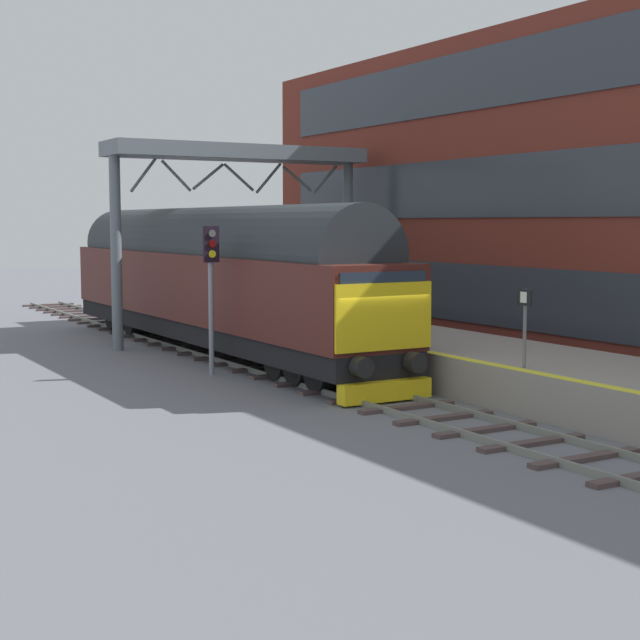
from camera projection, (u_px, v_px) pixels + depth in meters
ground_plane at (359, 395)px, 23.57m from camera, size 140.00×140.00×0.00m
track_main at (359, 393)px, 23.57m from camera, size 2.50×60.00×0.15m
station_platform at (475, 364)px, 25.31m from camera, size 4.00×44.00×1.01m
diesel_locomotive at (211, 276)px, 30.94m from camera, size 2.74×20.28×4.68m
signal_post_near at (211, 279)px, 26.49m from camera, size 0.44×0.22×4.10m
platform_number_sign at (525, 315)px, 21.24m from camera, size 0.10×0.44×1.74m
overhead_footbridge at (239, 168)px, 33.50m from camera, size 9.30×2.00×6.85m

